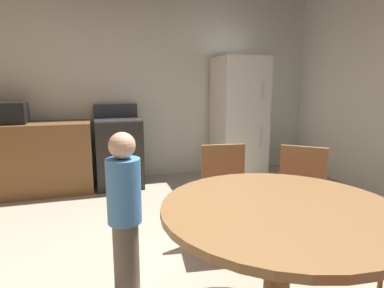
# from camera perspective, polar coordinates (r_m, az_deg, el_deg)

# --- Properties ---
(wall_back) EXTENTS (5.69, 0.12, 2.70)m
(wall_back) POSITION_cam_1_polar(r_m,az_deg,el_deg) (4.87, -9.22, 10.02)
(wall_back) COLOR beige
(wall_back) RESTS_ON ground
(kitchen_counter) EXTENTS (1.83, 0.60, 0.90)m
(kitchen_counter) POSITION_cam_1_polar(r_m,az_deg,el_deg) (4.62, -28.57, -2.43)
(kitchen_counter) COLOR brown
(kitchen_counter) RESTS_ON ground
(oven_range) EXTENTS (0.60, 0.60, 1.10)m
(oven_range) POSITION_cam_1_polar(r_m,az_deg,el_deg) (4.53, -12.70, -1.39)
(oven_range) COLOR black
(oven_range) RESTS_ON ground
(refrigerator) EXTENTS (0.68, 0.68, 1.76)m
(refrigerator) POSITION_cam_1_polar(r_m,az_deg,el_deg) (4.86, 8.18, 4.49)
(refrigerator) COLOR silver
(refrigerator) RESTS_ON ground
(microwave) EXTENTS (0.44, 0.32, 0.26)m
(microwave) POSITION_cam_1_polar(r_m,az_deg,el_deg) (4.54, -29.71, 4.70)
(microwave) COLOR black
(microwave) RESTS_ON kitchen_counter
(dining_table) EXTENTS (1.25, 1.25, 0.76)m
(dining_table) POSITION_cam_1_polar(r_m,az_deg,el_deg) (1.84, 15.02, -14.87)
(dining_table) COLOR olive
(dining_table) RESTS_ON ground
(chair_northeast) EXTENTS (0.56, 0.56, 0.87)m
(chair_northeast) POSITION_cam_1_polar(r_m,az_deg,el_deg) (2.84, 18.44, -8.14)
(chair_northeast) COLOR olive
(chair_northeast) RESTS_ON ground
(chair_north) EXTENTS (0.45, 0.45, 0.87)m
(chair_north) POSITION_cam_1_polar(r_m,az_deg,el_deg) (2.79, 6.00, -8.00)
(chair_north) COLOR olive
(chair_north) RESTS_ON ground
(person_child) EXTENTS (0.31, 0.31, 1.09)m
(person_child) POSITION_cam_1_polar(r_m,az_deg,el_deg) (2.19, -11.73, -11.31)
(person_child) COLOR #665B51
(person_child) RESTS_ON ground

